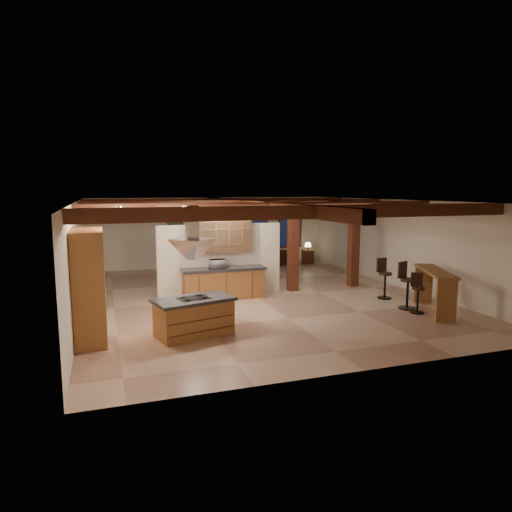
{
  "coord_description": "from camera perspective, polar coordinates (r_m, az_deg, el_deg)",
  "views": [
    {
      "loc": [
        -4.36,
        -12.79,
        3.24
      ],
      "look_at": [
        0.15,
        0.5,
        1.18
      ],
      "focal_mm": 32.0,
      "sensor_mm": 36.0,
      "label": 1
    }
  ],
  "objects": [
    {
      "name": "side_table",
      "position": [
        20.23,
        6.48,
        -0.08
      ],
      "size": [
        0.59,
        0.59,
        0.59
      ],
      "primitive_type": "cube",
      "rotation": [
        0.0,
        0.0,
        -0.27
      ],
      "color": "#3D180F",
      "rests_on": "ground"
    },
    {
      "name": "bar_counter",
      "position": [
        12.98,
        21.41,
        -3.24
      ],
      "size": [
        1.33,
        2.19,
        1.13
      ],
      "color": "#9A5E31",
      "rests_on": "ground"
    },
    {
      "name": "ceiling_beams",
      "position": [
        13.52,
        0.08,
        6.31
      ],
      "size": [
        10.0,
        12.0,
        0.28
      ],
      "color": "#3D180F",
      "rests_on": "room_walls"
    },
    {
      "name": "room_walls",
      "position": [
        13.59,
        0.08,
        2.18
      ],
      "size": [
        12.0,
        12.0,
        12.0
      ],
      "color": "silver",
      "rests_on": "ground"
    },
    {
      "name": "dining_table",
      "position": [
        16.41,
        -1.93,
        -2.0
      ],
      "size": [
        1.79,
        1.14,
        0.59
      ],
      "primitive_type": "imported",
      "rotation": [
        0.0,
        0.0,
        0.12
      ],
      "color": "#3D180F",
      "rests_on": "ground"
    },
    {
      "name": "ground",
      "position": [
        13.89,
        0.08,
        -5.14
      ],
      "size": [
        12.0,
        12.0,
        0.0
      ],
      "primitive_type": "plane",
      "color": "tan",
      "rests_on": "ground"
    },
    {
      "name": "back_windows",
      "position": [
        20.12,
        2.18,
        3.37
      ],
      "size": [
        2.7,
        0.07,
        1.7
      ],
      "color": "#3D180F",
      "rests_on": "room_walls"
    },
    {
      "name": "table_lamp",
      "position": [
        20.16,
        6.51,
        1.41
      ],
      "size": [
        0.28,
        0.28,
        0.33
      ],
      "color": "black",
      "rests_on": "side_table"
    },
    {
      "name": "range_hood",
      "position": [
        10.05,
        -7.9,
        -0.07
      ],
      "size": [
        1.1,
        1.1,
        1.4
      ],
      "color": "silver",
      "rests_on": "room_walls"
    },
    {
      "name": "kitchen_island",
      "position": [
        10.33,
        -7.75,
        -7.49
      ],
      "size": [
        1.91,
        1.33,
        0.87
      ],
      "color": "#9A5E31",
      "rests_on": "ground"
    },
    {
      "name": "bar_stool_c",
      "position": [
        14.14,
        15.73,
        -2.69
      ],
      "size": [
        0.42,
        0.43,
        1.2
      ],
      "color": "black",
      "rests_on": "ground"
    },
    {
      "name": "partition_wall",
      "position": [
        13.87,
        -4.5,
        -0.56
      ],
      "size": [
        3.8,
        0.18,
        2.2
      ],
      "primitive_type": "cube",
      "color": "silver",
      "rests_on": "ground"
    },
    {
      "name": "back_counter",
      "position": [
        13.61,
        -4.07,
        -3.4
      ],
      "size": [
        2.5,
        0.66,
        0.94
      ],
      "color": "#9A5E31",
      "rests_on": "ground"
    },
    {
      "name": "dining_chairs",
      "position": [
        16.35,
        -1.94,
        -0.78
      ],
      "size": [
        2.13,
        2.13,
        1.28
      ],
      "color": "#3D180F",
      "rests_on": "ground"
    },
    {
      "name": "pantry_cabinet",
      "position": [
        10.39,
        -20.1,
        -3.49
      ],
      "size": [
        0.67,
        1.6,
        2.4
      ],
      "color": "#9A5E31",
      "rests_on": "ground"
    },
    {
      "name": "sofa",
      "position": [
        19.42,
        1.08,
        -0.27
      ],
      "size": [
        2.42,
        1.38,
        0.66
      ],
      "primitive_type": "imported",
      "rotation": [
        0.0,
        0.0,
        3.37
      ],
      "color": "black",
      "rests_on": "ground"
    },
    {
      "name": "timber_posts",
      "position": [
        15.02,
        8.53,
        2.61
      ],
      "size": [
        2.5,
        0.3,
        2.9
      ],
      "color": "#3D180F",
      "rests_on": "ground"
    },
    {
      "name": "framed_art",
      "position": [
        19.0,
        -10.05,
        3.57
      ],
      "size": [
        0.65,
        0.05,
        0.85
      ],
      "color": "#3D180F",
      "rests_on": "room_walls"
    },
    {
      "name": "bar_stool_b",
      "position": [
        13.1,
        18.28,
        -3.49
      ],
      "size": [
        0.47,
        0.49,
        1.28
      ],
      "color": "black",
      "rests_on": "ground"
    },
    {
      "name": "recessed_cans",
      "position": [
        11.01,
        -9.25,
        6.31
      ],
      "size": [
        3.16,
        2.46,
        0.03
      ],
      "color": "silver",
      "rests_on": "room_walls"
    },
    {
      "name": "bar_stool_a",
      "position": [
        12.77,
        19.54,
        -4.36
      ],
      "size": [
        0.39,
        0.4,
        1.06
      ],
      "color": "black",
      "rests_on": "ground"
    },
    {
      "name": "upper_display_cabinet",
      "position": [
        13.59,
        -4.34,
        2.45
      ],
      "size": [
        1.8,
        0.36,
        0.95
      ],
      "color": "#9A5E31",
      "rests_on": "partition_wall"
    },
    {
      "name": "microwave",
      "position": [
        13.46,
        -4.82,
        -0.97
      ],
      "size": [
        0.47,
        0.32,
        0.26
      ],
      "primitive_type": "imported",
      "rotation": [
        0.0,
        0.0,
        3.16
      ],
      "color": "silver",
      "rests_on": "back_counter"
    }
  ]
}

